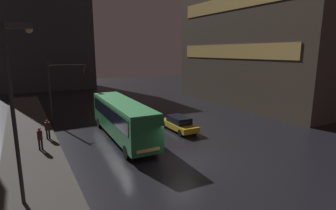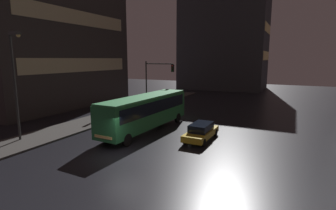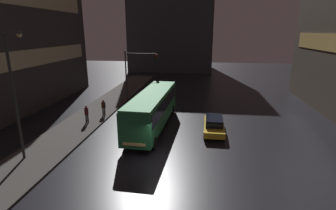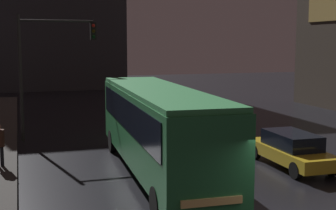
% 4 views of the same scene
% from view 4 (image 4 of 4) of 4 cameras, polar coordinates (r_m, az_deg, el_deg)
% --- Properties ---
extents(bus_near, '(2.95, 11.71, 3.32)m').
position_cam_4_polar(bus_near, '(17.35, -1.26, -2.12)').
color(bus_near, '#236B38').
rests_on(bus_near, ground).
extents(car_taxi, '(1.82, 4.58, 1.40)m').
position_cam_4_polar(car_taxi, '(19.54, 14.82, -5.22)').
color(car_taxi, gold).
rests_on(car_taxi, ground).
extents(traffic_light_main, '(3.92, 0.35, 6.37)m').
position_cam_4_polar(traffic_light_main, '(24.61, -14.49, 5.92)').
color(traffic_light_main, '#2D2D2D').
rests_on(traffic_light_main, ground).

